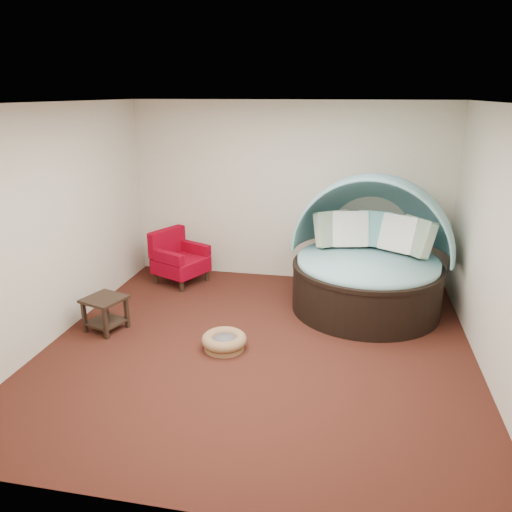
% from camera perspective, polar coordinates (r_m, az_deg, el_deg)
% --- Properties ---
extents(floor, '(5.00, 5.00, 0.00)m').
position_cam_1_polar(floor, '(6.05, 0.25, -10.46)').
color(floor, '#441D13').
rests_on(floor, ground).
extents(wall_back, '(5.00, 0.00, 5.00)m').
position_cam_1_polar(wall_back, '(7.92, 3.74, 7.24)').
color(wall_back, beige).
rests_on(wall_back, floor).
extents(wall_front, '(5.00, 0.00, 5.00)m').
position_cam_1_polar(wall_front, '(3.26, -8.24, -9.46)').
color(wall_front, beige).
rests_on(wall_front, floor).
extents(wall_left, '(0.00, 5.00, 5.00)m').
position_cam_1_polar(wall_left, '(6.46, -22.11, 3.40)').
color(wall_left, beige).
rests_on(wall_left, floor).
extents(wall_right, '(0.00, 5.00, 5.00)m').
position_cam_1_polar(wall_right, '(5.63, 26.14, 0.80)').
color(wall_right, beige).
rests_on(wall_right, floor).
extents(ceiling, '(5.00, 5.00, 0.00)m').
position_cam_1_polar(ceiling, '(5.31, 0.29, 17.10)').
color(ceiling, white).
rests_on(ceiling, wall_back).
extents(canopy_daybed, '(2.42, 2.36, 1.87)m').
position_cam_1_polar(canopy_daybed, '(7.04, 12.89, 0.95)').
color(canopy_daybed, black).
rests_on(canopy_daybed, floor).
extents(pet_basket, '(0.56, 0.56, 0.19)m').
position_cam_1_polar(pet_basket, '(6.00, -3.66, -9.69)').
color(pet_basket, olive).
rests_on(pet_basket, floor).
extents(red_armchair, '(0.95, 0.95, 0.84)m').
position_cam_1_polar(red_armchair, '(8.02, -8.88, -0.30)').
color(red_armchair, black).
rests_on(red_armchair, floor).
extents(side_table, '(0.58, 0.58, 0.44)m').
position_cam_1_polar(side_table, '(6.64, -16.86, -5.83)').
color(side_table, black).
rests_on(side_table, floor).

